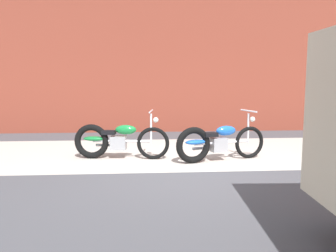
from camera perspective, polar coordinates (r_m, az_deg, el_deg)
name	(u,v)px	position (r m, az deg, el deg)	size (l,w,h in m)	color
ground_plane	(188,172)	(6.46, 3.27, -7.43)	(80.00, 80.00, 0.00)	#47474C
sidewalk_slab	(178,152)	(8.15, 1.68, -4.23)	(36.00, 3.50, 0.01)	#B2ADA3
brick_building_wall	(168,51)	(11.45, -0.06, 11.99)	(36.00, 0.50, 5.10)	brown
motorcycle_green	(115,140)	(7.52, -8.55, -2.25)	(2.00, 0.63, 1.03)	black
motorcycle_blue	(215,142)	(7.28, 7.61, -2.56)	(1.95, 0.80, 1.03)	black
traffic_cone	(324,141)	(8.90, 23.71, -2.26)	(0.40, 0.40, 0.55)	orange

